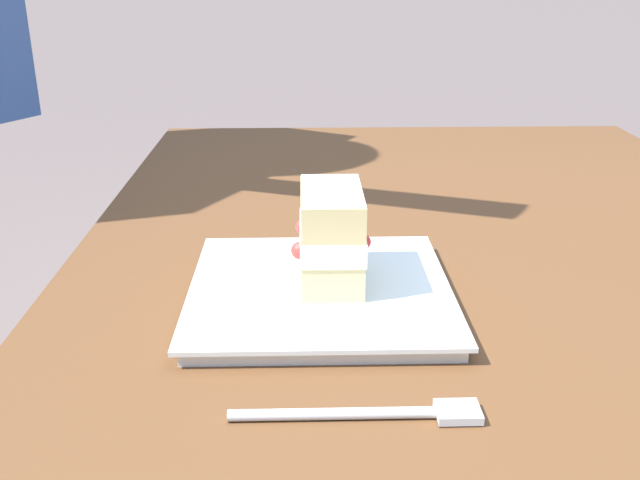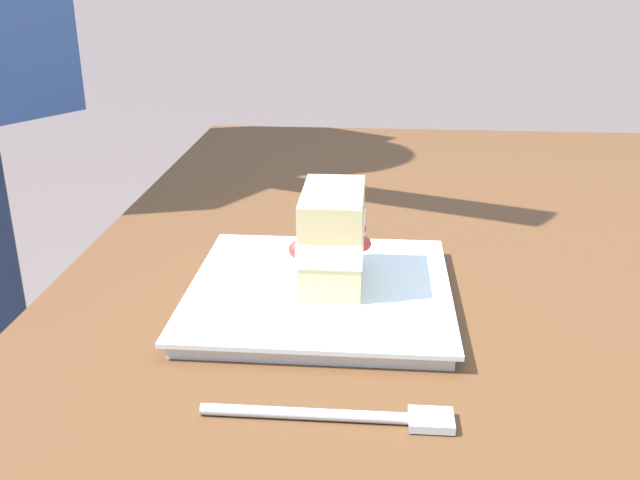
# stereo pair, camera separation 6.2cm
# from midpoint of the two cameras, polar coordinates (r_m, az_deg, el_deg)

# --- Properties ---
(patio_table) EXTENTS (1.53, 0.83, 0.78)m
(patio_table) POSITION_cam_midpoint_polar(r_m,az_deg,el_deg) (0.67, 11.07, -14.95)
(patio_table) COLOR brown
(patio_table) RESTS_ON ground
(dessert_plate) EXTENTS (0.23, 0.23, 0.02)m
(dessert_plate) POSITION_cam_midpoint_polar(r_m,az_deg,el_deg) (0.64, -2.78, -4.27)
(dessert_plate) COLOR white
(dessert_plate) RESTS_ON patio_table
(cake_slice) EXTENTS (0.10, 0.07, 0.09)m
(cake_slice) POSITION_cam_midpoint_polar(r_m,az_deg,el_deg) (0.63, -1.91, 0.28)
(cake_slice) COLOR #EAD18C
(cake_slice) RESTS_ON dessert_plate
(dessert_fork) EXTENTS (0.02, 0.17, 0.01)m
(dessert_fork) POSITION_cam_midpoint_polar(r_m,az_deg,el_deg) (0.49, 0.56, -13.79)
(dessert_fork) COLOR silver
(dessert_fork) RESTS_ON patio_table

